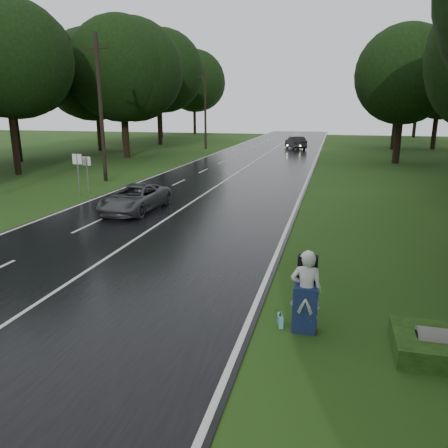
{
  "coord_description": "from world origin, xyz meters",
  "views": [
    {
      "loc": [
        7.61,
        -8.74,
        5.22
      ],
      "look_at": [
        3.87,
        6.0,
        1.1
      ],
      "focal_mm": 34.66,
      "sensor_mm": 36.0,
      "label": 1
    }
  ],
  "objects": [
    {
      "name": "ground",
      "position": [
        0.0,
        0.0,
        0.0
      ],
      "size": [
        160.0,
        160.0,
        0.0
      ],
      "primitive_type": "plane",
      "color": "#254715",
      "rests_on": "ground"
    },
    {
      "name": "road",
      "position": [
        0.0,
        20.0,
        0.02
      ],
      "size": [
        12.0,
        140.0,
        0.04
      ],
      "primitive_type": "cube",
      "color": "black",
      "rests_on": "ground"
    },
    {
      "name": "lane_center",
      "position": [
        0.0,
        20.0,
        0.04
      ],
      "size": [
        0.12,
        140.0,
        0.01
      ],
      "primitive_type": "cube",
      "color": "silver",
      "rests_on": "road"
    },
    {
      "name": "grey_car",
      "position": [
        -2.17,
        11.19,
        0.71
      ],
      "size": [
        2.43,
        4.9,
        1.34
      ],
      "primitive_type": "imported",
      "rotation": [
        0.0,
        0.0,
        6.24
      ],
      "color": "#414346",
      "rests_on": "road"
    },
    {
      "name": "far_car",
      "position": [
        2.7,
        48.01,
        0.83
      ],
      "size": [
        3.26,
        5.06,
        1.57
      ],
      "primitive_type": "imported",
      "rotation": [
        0.0,
        0.0,
        3.51
      ],
      "color": "black",
      "rests_on": "road"
    },
    {
      "name": "hitchhiker",
      "position": [
        7.18,
        0.87,
        0.95
      ],
      "size": [
        0.76,
        0.68,
        2.05
      ],
      "color": "silver",
      "rests_on": "ground"
    },
    {
      "name": "suitcase",
      "position": [
        6.58,
        0.97,
        0.14
      ],
      "size": [
        0.2,
        0.4,
        0.27
      ],
      "primitive_type": "cube",
      "rotation": [
        0.0,
        0.0,
        0.25
      ],
      "color": "teal",
      "rests_on": "ground"
    },
    {
      "name": "culvert",
      "position": [
        10.23,
        0.47,
        0.0
      ],
      "size": [
        1.25,
        0.62,
        0.62
      ],
      "primitive_type": "cylinder",
      "rotation": [
        0.0,
        1.57,
        0.0
      ],
      "color": "slate",
      "rests_on": "ground"
    },
    {
      "name": "utility_pole_mid",
      "position": [
        -8.5,
        19.55,
        0.0
      ],
      "size": [
        1.8,
        0.28,
        10.11
      ],
      "primitive_type": null,
      "color": "black",
      "rests_on": "ground"
    },
    {
      "name": "utility_pole_far",
      "position": [
        -8.5,
        45.2,
        0.0
      ],
      "size": [
        1.8,
        0.28,
        9.84
      ],
      "primitive_type": null,
      "color": "black",
      "rests_on": "ground"
    },
    {
      "name": "road_sign_a",
      "position": [
        -7.2,
        14.1,
        0.0
      ],
      "size": [
        0.61,
        0.1,
        2.54
      ],
      "primitive_type": null,
      "color": "white",
      "rests_on": "ground"
    },
    {
      "name": "road_sign_b",
      "position": [
        -7.2,
        15.09,
        0.0
      ],
      "size": [
        0.55,
        0.1,
        2.28
      ],
      "primitive_type": null,
      "color": "white",
      "rests_on": "ground"
    },
    {
      "name": "tree_left_d",
      "position": [
        -16.92,
        20.72,
        0.0
      ],
      "size": [
        10.3,
        10.3,
        16.09
      ],
      "primitive_type": null,
      "color": "black",
      "rests_on": "ground"
    },
    {
      "name": "tree_left_e",
      "position": [
        -13.9,
        33.8,
        0.0
      ],
      "size": [
        9.63,
        9.63,
        15.05
      ],
      "primitive_type": null,
      "color": "black",
      "rests_on": "ground"
    },
    {
      "name": "tree_left_f",
      "position": [
        -16.92,
        50.44,
        0.0
      ],
      "size": [
        11.17,
        11.17,
        17.45
      ],
      "primitive_type": null,
      "color": "black",
      "rests_on": "ground"
    },
    {
      "name": "tree_right_e",
      "position": [
        13.37,
        35.81,
        0.0
      ],
      "size": [
        9.07,
        9.07,
        14.17
      ],
      "primitive_type": null,
      "color": "black",
      "rests_on": "ground"
    },
    {
      "name": "tree_right_f",
      "position": [
        14.72,
        50.38,
        0.0
      ],
      "size": [
        8.4,
        8.4,
        13.12
      ],
      "primitive_type": null,
      "color": "black",
      "rests_on": "ground"
    }
  ]
}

